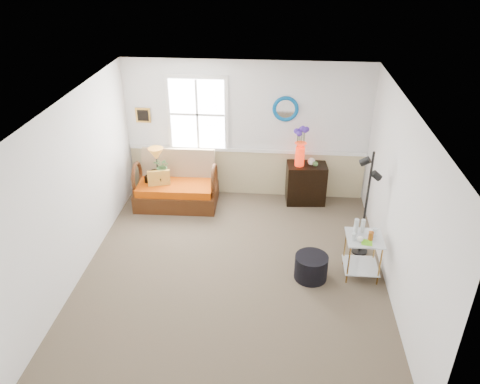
# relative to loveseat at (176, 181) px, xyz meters

# --- Properties ---
(floor) EXTENTS (4.50, 5.00, 0.01)m
(floor) POSITION_rel_loveseat_xyz_m (1.26, -1.93, -0.49)
(floor) COLOR brown
(floor) RESTS_ON ground
(ceiling) EXTENTS (4.50, 5.00, 0.01)m
(ceiling) POSITION_rel_loveseat_xyz_m (1.26, -1.93, 2.11)
(ceiling) COLOR white
(ceiling) RESTS_ON walls
(walls) EXTENTS (4.51, 5.01, 2.60)m
(walls) POSITION_rel_loveseat_xyz_m (1.26, -1.93, 0.81)
(walls) COLOR white
(walls) RESTS_ON floor
(wainscot) EXTENTS (4.46, 0.02, 0.90)m
(wainscot) POSITION_rel_loveseat_xyz_m (1.26, 0.55, -0.04)
(wainscot) COLOR tan
(wainscot) RESTS_ON walls
(chair_rail) EXTENTS (4.46, 0.04, 0.06)m
(chair_rail) POSITION_rel_loveseat_xyz_m (1.26, 0.54, 0.43)
(chair_rail) COLOR white
(chair_rail) RESTS_ON walls
(window) EXTENTS (1.14, 0.06, 1.44)m
(window) POSITION_rel_loveseat_xyz_m (0.36, 0.54, 1.11)
(window) COLOR white
(window) RESTS_ON walls
(picture) EXTENTS (0.28, 0.03, 0.28)m
(picture) POSITION_rel_loveseat_xyz_m (-0.66, 0.55, 1.06)
(picture) COLOR #BB8630
(picture) RESTS_ON walls
(mirror) EXTENTS (0.47, 0.07, 0.47)m
(mirror) POSITION_rel_loveseat_xyz_m (1.96, 0.55, 1.26)
(mirror) COLOR #0366A4
(mirror) RESTS_ON walls
(loveseat) EXTENTS (1.52, 0.89, 0.98)m
(loveseat) POSITION_rel_loveseat_xyz_m (0.00, 0.00, 0.00)
(loveseat) COLOR #543215
(loveseat) RESTS_ON floor
(throw_pillow) EXTENTS (0.42, 0.21, 0.40)m
(throw_pillow) POSITION_rel_loveseat_xyz_m (-0.29, -0.10, 0.03)
(throw_pillow) COLOR #BE6507
(throw_pillow) RESTS_ON loveseat
(lamp_stand) EXTENTS (0.39, 0.39, 0.59)m
(lamp_stand) POSITION_rel_loveseat_xyz_m (-0.37, 0.06, -0.19)
(lamp_stand) COLOR black
(lamp_stand) RESTS_ON floor
(table_lamp) EXTENTS (0.29, 0.29, 0.51)m
(table_lamp) POSITION_rel_loveseat_xyz_m (-0.35, 0.07, 0.36)
(table_lamp) COLOR orange
(table_lamp) RESTS_ON lamp_stand
(potted_plant) EXTENTS (0.41, 0.43, 0.26)m
(potted_plant) POSITION_rel_loveseat_xyz_m (-0.24, 0.04, 0.23)
(potted_plant) COLOR #3F6331
(potted_plant) RESTS_ON lamp_stand
(cabinet) EXTENTS (0.76, 0.52, 0.77)m
(cabinet) POSITION_rel_loveseat_xyz_m (2.40, 0.33, -0.10)
(cabinet) COLOR black
(cabinet) RESTS_ON floor
(flower_vase) EXTENTS (0.29, 0.29, 0.74)m
(flower_vase) POSITION_rel_loveseat_xyz_m (2.26, 0.28, 0.65)
(flower_vase) COLOR red
(flower_vase) RESTS_ON cabinet
(side_table) EXTENTS (0.52, 0.52, 0.66)m
(side_table) POSITION_rel_loveseat_xyz_m (3.15, -1.82, -0.16)
(side_table) COLOR #B58439
(side_table) RESTS_ON floor
(tabletop_items) EXTENTS (0.43, 0.43, 0.23)m
(tabletop_items) POSITION_rel_loveseat_xyz_m (3.13, -1.82, 0.29)
(tabletop_items) COLOR silver
(tabletop_items) RESTS_ON side_table
(floor_lamp) EXTENTS (0.32, 0.32, 1.75)m
(floor_lamp) POSITION_rel_loveseat_xyz_m (3.23, -1.25, 0.39)
(floor_lamp) COLOR black
(floor_lamp) RESTS_ON floor
(ottoman) EXTENTS (0.62, 0.62, 0.38)m
(ottoman) POSITION_rel_loveseat_xyz_m (2.41, -1.96, -0.30)
(ottoman) COLOR black
(ottoman) RESTS_ON floor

